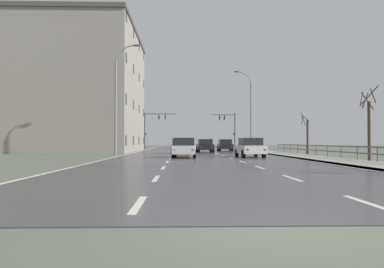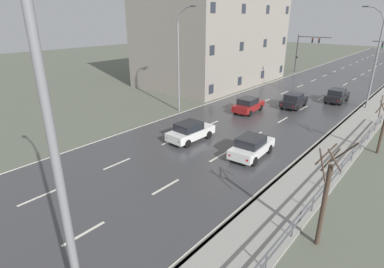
# 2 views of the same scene
# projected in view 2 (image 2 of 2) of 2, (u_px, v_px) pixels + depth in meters

# --- Properties ---
(ground_plane) EXTENTS (160.00, 160.00, 0.12)m
(ground_plane) POSITION_uv_depth(u_px,v_px,m) (310.00, 92.00, 40.61)
(ground_plane) COLOR #5B6051
(road_asphalt_strip) EXTENTS (14.00, 120.00, 0.03)m
(road_asphalt_strip) POSITION_uv_depth(u_px,v_px,m) (337.00, 79.00, 49.15)
(road_asphalt_strip) COLOR #3D3D3F
(road_asphalt_strip) RESTS_ON ground
(guardrail) EXTENTS (0.07, 35.50, 1.00)m
(guardrail) POSITION_uv_depth(u_px,v_px,m) (313.00, 201.00, 15.31)
(guardrail) COLOR #515459
(guardrail) RESTS_ON ground
(street_lamp_foreground) EXTENTS (2.28, 0.24, 11.26)m
(street_lamp_foreground) POSITION_uv_depth(u_px,v_px,m) (61.00, 200.00, 6.86)
(street_lamp_foreground) COLOR slate
(street_lamp_foreground) RESTS_ON ground
(street_lamp_midground) EXTENTS (2.31, 0.24, 10.47)m
(street_lamp_midground) POSITION_uv_depth(u_px,v_px,m) (374.00, 61.00, 31.35)
(street_lamp_midground) COLOR slate
(street_lamp_midground) RESTS_ON ground
(street_lamp_left_bank) EXTENTS (2.34, 0.24, 10.40)m
(street_lamp_left_bank) POSITION_uv_depth(u_px,v_px,m) (179.00, 62.00, 30.56)
(street_lamp_left_bank) COLOR slate
(street_lamp_left_bank) RESTS_ON ground
(traffic_signal_left) EXTENTS (5.66, 0.36, 6.41)m
(traffic_signal_left) POSITION_uv_depth(u_px,v_px,m) (305.00, 47.00, 52.83)
(traffic_signal_left) COLOR #38383A
(traffic_signal_left) RESTS_ON ground
(car_distant) EXTENTS (1.97, 4.17, 1.57)m
(car_distant) POSITION_uv_depth(u_px,v_px,m) (294.00, 100.00, 33.33)
(car_distant) COLOR black
(car_distant) RESTS_ON ground
(car_far_right) EXTENTS (2.01, 4.19, 1.57)m
(car_far_right) POSITION_uv_depth(u_px,v_px,m) (248.00, 105.00, 31.64)
(car_far_right) COLOR maroon
(car_far_right) RESTS_ON ground
(car_mid_centre) EXTENTS (2.02, 4.19, 1.57)m
(car_mid_centre) POSITION_uv_depth(u_px,v_px,m) (252.00, 146.00, 21.54)
(car_mid_centre) COLOR silver
(car_mid_centre) RESTS_ON ground
(car_near_left) EXTENTS (1.85, 4.11, 1.57)m
(car_near_left) POSITION_uv_depth(u_px,v_px,m) (337.00, 95.00, 35.41)
(car_near_left) COLOR black
(car_near_left) RESTS_ON ground
(car_near_right) EXTENTS (1.98, 4.18, 1.57)m
(car_near_right) POSITION_uv_depth(u_px,v_px,m) (190.00, 131.00, 24.36)
(car_near_right) COLOR silver
(car_near_right) RESTS_ON ground
(brick_building) EXTENTS (13.70, 21.95, 15.88)m
(brick_building) POSITION_uv_depth(u_px,v_px,m) (214.00, 27.00, 44.26)
(brick_building) COLOR gray
(brick_building) RESTS_ON ground
(bare_tree_near) EXTENTS (1.42, 1.39, 5.02)m
(bare_tree_near) POSITION_uv_depth(u_px,v_px,m) (325.00, 198.00, 12.63)
(bare_tree_near) COLOR #423328
(bare_tree_near) RESTS_ON ground
(bare_tree_mid) EXTENTS (0.78, 1.37, 4.23)m
(bare_tree_mid) POSITION_uv_depth(u_px,v_px,m) (382.00, 128.00, 21.72)
(bare_tree_mid) COLOR #423328
(bare_tree_mid) RESTS_ON ground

